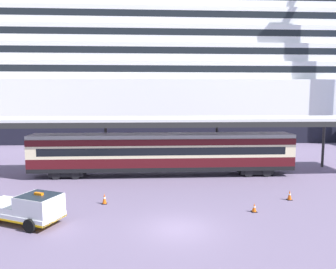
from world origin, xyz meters
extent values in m
plane|color=slate|center=(0.00, 0.00, 0.00)|extent=(400.00, 400.00, 0.00)
cube|color=black|center=(15.57, 48.82, 1.59)|extent=(154.73, 30.07, 3.18)
cube|color=white|center=(15.57, 48.82, 6.90)|extent=(154.73, 30.07, 7.43)
cube|color=white|center=(15.57, 48.82, 12.14)|extent=(142.35, 27.66, 3.05)
cube|color=black|center=(15.57, 35.04, 12.29)|extent=(136.16, 0.12, 1.10)
cube|color=white|center=(15.57, 48.82, 15.20)|extent=(136.65, 26.56, 3.05)
cube|color=black|center=(15.57, 35.59, 15.35)|extent=(130.71, 0.12, 1.10)
cube|color=white|center=(15.57, 48.82, 18.25)|extent=(130.96, 25.45, 3.05)
cube|color=black|center=(15.57, 36.14, 18.40)|extent=(125.27, 0.12, 1.10)
cube|color=white|center=(15.57, 48.82, 21.30)|extent=(125.27, 24.34, 3.05)
cube|color=black|center=(15.57, 36.70, 21.46)|extent=(119.82, 0.12, 1.10)
cube|color=white|center=(15.57, 48.82, 24.36)|extent=(119.57, 23.24, 3.05)
cube|color=white|center=(15.57, 48.82, 27.41)|extent=(113.88, 22.13, 3.05)
cube|color=silver|center=(-0.44, 13.37, 5.53)|extent=(47.28, 5.53, 0.25)
cube|color=#242424|center=(-0.44, 10.71, 5.16)|extent=(47.28, 0.20, 0.50)
cylinder|color=#242424|center=(-6.35, 15.74, 2.70)|extent=(0.28, 0.28, 5.41)
cylinder|color=#242424|center=(5.47, 15.74, 2.70)|extent=(0.28, 0.28, 5.41)
cylinder|color=#242424|center=(17.29, 15.74, 2.70)|extent=(0.28, 0.28, 5.41)
cube|color=black|center=(-0.44, 12.87, 0.85)|extent=(25.32, 2.80, 0.40)
cube|color=#470F14|center=(-0.44, 12.87, 1.50)|extent=(25.32, 2.80, 0.90)
cube|color=beige|center=(-0.44, 12.87, 2.55)|extent=(25.32, 2.80, 1.20)
cube|color=black|center=(-0.44, 11.50, 2.60)|extent=(23.30, 0.08, 0.72)
cube|color=#470F14|center=(-0.44, 12.87, 3.45)|extent=(25.32, 2.80, 0.60)
cube|color=#959595|center=(-0.44, 12.87, 3.93)|extent=(25.32, 2.69, 0.36)
cube|color=black|center=(-9.55, 12.87, 0.45)|extent=(3.20, 2.35, 0.50)
cylinder|color=black|center=(-10.45, 11.70, 0.42)|extent=(0.84, 0.12, 0.84)
cylinder|color=black|center=(-8.65, 11.70, 0.42)|extent=(0.84, 0.12, 0.84)
cube|color=black|center=(8.68, 12.87, 0.45)|extent=(3.20, 2.35, 0.50)
cylinder|color=black|center=(7.78, 11.70, 0.42)|extent=(0.84, 0.12, 0.84)
cylinder|color=black|center=(9.58, 11.70, 0.42)|extent=(0.84, 0.12, 0.84)
cube|color=white|center=(-9.57, 1.53, 0.58)|extent=(5.56, 3.98, 0.36)
cube|color=#F2B20C|center=(-9.57, 1.53, 0.45)|extent=(5.57, 4.00, 0.12)
cube|color=white|center=(-8.25, 0.92, 1.31)|extent=(2.88, 2.70, 1.10)
cube|color=#19232D|center=(-8.25, 0.92, 1.66)|extent=(2.66, 2.54, 0.44)
cube|color=orange|center=(-8.25, 0.92, 1.94)|extent=(0.59, 0.42, 0.16)
cube|color=white|center=(-10.52, 1.96, 0.94)|extent=(3.45, 2.96, 0.36)
cylinder|color=black|center=(-7.64, 1.74, 0.40)|extent=(0.83, 0.56, 0.80)
cylinder|color=black|center=(-8.47, -0.08, 0.40)|extent=(0.83, 0.56, 0.80)
cylinder|color=black|center=(-10.67, 3.13, 0.40)|extent=(0.83, 0.56, 0.80)
cube|color=black|center=(8.76, 4.78, 0.02)|extent=(0.36, 0.36, 0.04)
cone|color=#EA590F|center=(8.76, 4.78, 0.40)|extent=(0.30, 0.30, 0.73)
cylinder|color=white|center=(8.76, 4.78, 0.44)|extent=(0.17, 0.17, 0.10)
cube|color=black|center=(5.30, 2.45, 0.02)|extent=(0.36, 0.36, 0.04)
cone|color=#EA590F|center=(5.30, 2.45, 0.33)|extent=(0.30, 0.30, 0.57)
cylinder|color=white|center=(5.30, 2.45, 0.35)|extent=(0.17, 0.17, 0.08)
cube|color=black|center=(-4.96, 4.63, 0.02)|extent=(0.36, 0.36, 0.04)
cone|color=#EA590F|center=(-4.96, 4.63, 0.41)|extent=(0.30, 0.30, 0.74)
cylinder|color=white|center=(-4.96, 4.63, 0.45)|extent=(0.17, 0.17, 0.10)
camera|label=1|loc=(-1.56, -17.76, 7.63)|focal=33.99mm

